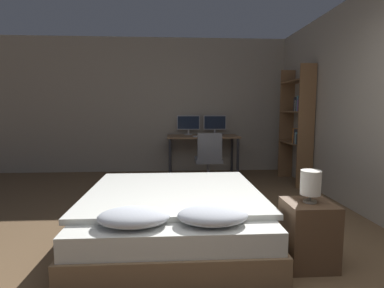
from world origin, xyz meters
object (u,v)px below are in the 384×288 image
at_px(monitor_right, 215,124).
at_px(nightstand, 308,234).
at_px(monitor_left, 188,124).
at_px(office_chair, 209,164).
at_px(keyboard, 204,136).
at_px(computer_mouse, 220,136).
at_px(bedside_lamp, 311,183).
at_px(bookshelf, 298,121).
at_px(bed, 174,214).
at_px(desk, 203,141).

bearing_deg(monitor_right, nightstand, -85.96).
distance_m(monitor_left, office_chair, 1.25).
distance_m(keyboard, computer_mouse, 0.29).
height_order(monitor_right, keyboard, monitor_right).
relative_size(bedside_lamp, monitor_left, 0.57).
xyz_separation_m(nightstand, office_chair, (-0.51, 2.69, 0.09)).
bearing_deg(office_chair, bookshelf, 0.21).
relative_size(bed, monitor_left, 4.23).
bearing_deg(monitor_right, bookshelf, -38.91).
height_order(bedside_lamp, monitor_left, monitor_left).
xyz_separation_m(desk, office_chair, (0.02, -0.80, -0.32)).
relative_size(keyboard, office_chair, 0.46).
xyz_separation_m(bedside_lamp, desk, (-0.53, 3.49, -0.02)).
bearing_deg(monitor_right, desk, -138.89).
xyz_separation_m(bedside_lamp, monitor_right, (-0.26, 3.73, 0.30)).
distance_m(nightstand, keyboard, 3.34).
relative_size(keyboard, computer_mouse, 5.82).
distance_m(bedside_lamp, office_chair, 2.76).
height_order(bedside_lamp, bookshelf, bookshelf).
bearing_deg(bed, computer_mouse, 71.82).
relative_size(bed, bookshelf, 0.97).
distance_m(nightstand, desk, 3.56).
relative_size(bedside_lamp, desk, 0.19).
height_order(desk, monitor_left, monitor_left).
xyz_separation_m(bed, desk, (0.57, 2.86, 0.44)).
xyz_separation_m(office_chair, bookshelf, (1.53, 0.01, 0.73)).
relative_size(nightstand, office_chair, 0.60).
relative_size(monitor_right, bookshelf, 0.23).
bearing_deg(office_chair, bed, -106.08).
bearing_deg(bedside_lamp, bookshelf, 69.31).
bearing_deg(bookshelf, nightstand, -110.69).
distance_m(bedside_lamp, keyboard, 3.31).
distance_m(desk, keyboard, 0.25).
bearing_deg(bedside_lamp, nightstand, 0.00).
distance_m(monitor_left, keyboard, 0.58).
bearing_deg(computer_mouse, office_chair, -115.28).
height_order(bed, monitor_right, monitor_right).
distance_m(bedside_lamp, computer_mouse, 3.27).
relative_size(monitor_left, keyboard, 1.12).
bearing_deg(computer_mouse, bed, -108.18).
distance_m(keyboard, bookshelf, 1.68).
bearing_deg(nightstand, computer_mouse, 94.17).
bearing_deg(office_chair, monitor_right, 76.71).
xyz_separation_m(bed, keyboard, (0.57, 2.63, 0.55)).
relative_size(desk, office_chair, 1.53).
relative_size(desk, monitor_left, 3.00).
distance_m(bed, monitor_left, 3.20).
bearing_deg(computer_mouse, keyboard, 180.00).
height_order(computer_mouse, bookshelf, bookshelf).
height_order(monitor_left, keyboard, monitor_left).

